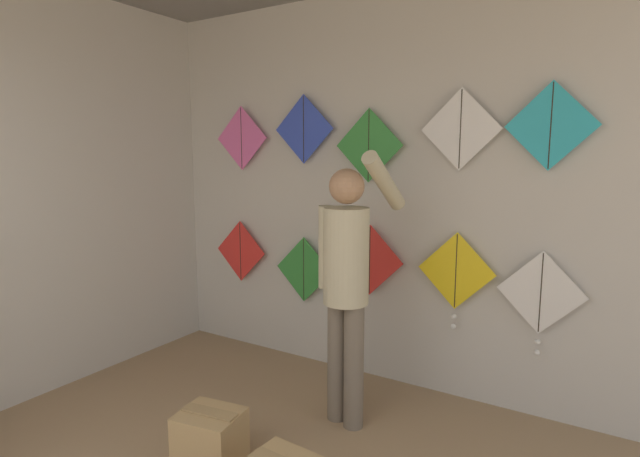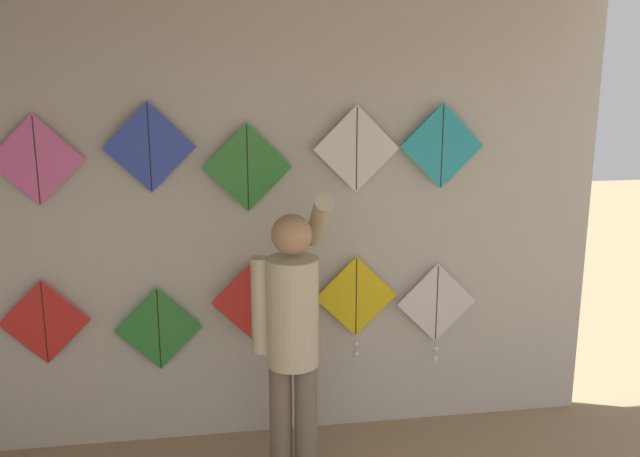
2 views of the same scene
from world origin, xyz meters
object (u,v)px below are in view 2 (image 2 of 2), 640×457
object	(u,v)px
kite_2	(254,302)
kite_8	(357,149)
kite_0	(44,322)
kite_3	(356,301)
kite_7	(248,168)
kite_9	(442,146)
kite_5	(36,160)
kite_1	(159,329)
kite_4	(437,307)
shopkeeper	(292,331)
kite_6	(149,148)

from	to	relation	value
kite_2	kite_8	size ratio (longest dim) A/B	1.00
kite_0	kite_2	distance (m)	1.23
kite_3	kite_7	world-z (taller)	kite_7
kite_3	kite_9	world-z (taller)	kite_9
kite_0	kite_7	xyz separation A→B (m)	(1.21, 0.00, 0.88)
kite_0	kite_2	xyz separation A→B (m)	(1.23, 0.00, 0.06)
kite_5	kite_7	size ratio (longest dim) A/B	1.00
kite_9	kite_3	bearing A→B (deg)	-179.91
kite_2	kite_3	bearing A→B (deg)	-0.07
kite_7	kite_3	bearing A→B (deg)	-0.07
kite_1	kite_5	size ratio (longest dim) A/B	1.00
kite_2	kite_4	xyz separation A→B (m)	(1.16, -0.00, -0.10)
kite_3	kite_2	bearing A→B (deg)	179.93
kite_5	shopkeeper	bearing A→B (deg)	-25.28
kite_6	kite_7	xyz separation A→B (m)	(0.55, 0.00, -0.13)
kite_3	kite_5	distance (m)	2.04
shopkeeper	kite_4	size ratio (longest dim) A/B	2.57
kite_1	kite_3	size ratio (longest dim) A/B	0.79
shopkeeper	kite_3	bearing A→B (deg)	66.34
kite_9	kite_4	bearing A→B (deg)	-6.36
shopkeeper	kite_7	distance (m)	1.02
kite_2	kite_5	size ratio (longest dim) A/B	1.00
kite_1	kite_7	size ratio (longest dim) A/B	1.00
kite_2	kite_7	world-z (taller)	kite_7
kite_5	kite_7	distance (m)	1.17
kite_5	kite_9	world-z (taller)	kite_9
shopkeeper	kite_2	size ratio (longest dim) A/B	3.25
kite_5	kite_4	bearing A→B (deg)	-0.02
kite_2	kite_9	size ratio (longest dim) A/B	1.00
kite_3	kite_4	xyz separation A→B (m)	(0.52, 0.00, -0.07)
kite_0	kite_6	world-z (taller)	kite_6
kite_7	kite_9	distance (m)	1.17
kite_1	kite_7	distance (m)	1.12
kite_0	kite_9	size ratio (longest dim) A/B	1.00
kite_1	kite_6	distance (m)	1.09
kite_4	kite_6	size ratio (longest dim) A/B	1.27
kite_8	kite_5	bearing A→B (deg)	180.00
kite_1	kite_3	xyz separation A→B (m)	(1.21, -0.00, 0.11)
kite_4	kite_6	world-z (taller)	kite_6
kite_1	kite_6	bearing A→B (deg)	0.00
kite_0	kite_5	world-z (taller)	kite_5
kite_4	kite_9	bearing A→B (deg)	173.64
kite_7	kite_9	size ratio (longest dim) A/B	1.00
kite_2	kite_5	distance (m)	1.49
kite_4	kite_8	size ratio (longest dim) A/B	1.27
kite_8	kite_7	bearing A→B (deg)	180.00
kite_0	kite_2	world-z (taller)	kite_2
shopkeeper	kite_2	distance (m)	0.66
shopkeeper	kite_0	distance (m)	1.53
kite_4	kite_6	distance (m)	2.02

